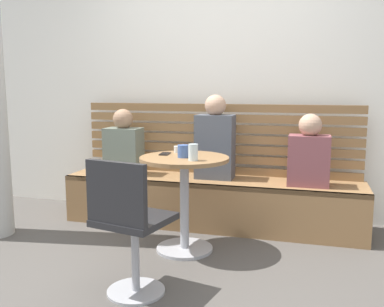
# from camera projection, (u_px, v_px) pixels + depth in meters

# --- Properties ---
(ground) EXTENTS (8.00, 8.00, 0.00)m
(ground) POSITION_uv_depth(u_px,v_px,m) (169.00, 281.00, 2.79)
(ground) COLOR #514C47
(back_wall) EXTENTS (5.20, 0.10, 2.90)m
(back_wall) POSITION_uv_depth(u_px,v_px,m) (222.00, 68.00, 4.13)
(back_wall) COLOR white
(back_wall) RESTS_ON ground
(booth_bench) EXTENTS (2.70, 0.52, 0.44)m
(booth_bench) POSITION_uv_depth(u_px,v_px,m) (211.00, 202.00, 3.90)
(booth_bench) COLOR olive
(booth_bench) RESTS_ON ground
(booth_backrest) EXTENTS (2.65, 0.04, 0.67)m
(booth_backrest) POSITION_uv_depth(u_px,v_px,m) (217.00, 139.00, 4.04)
(booth_backrest) COLOR olive
(booth_backrest) RESTS_ON booth_bench
(cafe_table) EXTENTS (0.68, 0.68, 0.74)m
(cafe_table) POSITION_uv_depth(u_px,v_px,m) (184.00, 185.00, 3.25)
(cafe_table) COLOR #ADADB2
(cafe_table) RESTS_ON ground
(white_chair) EXTENTS (0.48, 0.48, 0.85)m
(white_chair) POSITION_uv_depth(u_px,v_px,m) (128.00, 223.00, 2.51)
(white_chair) COLOR #ADADB2
(white_chair) RESTS_ON ground
(person_adult) EXTENTS (0.34, 0.22, 0.76)m
(person_adult) POSITION_uv_depth(u_px,v_px,m) (215.00, 141.00, 3.84)
(person_adult) COLOR #4C515B
(person_adult) RESTS_ON booth_bench
(person_child_left) EXTENTS (0.34, 0.22, 0.61)m
(person_child_left) POSITION_uv_depth(u_px,v_px,m) (309.00, 154.00, 3.56)
(person_child_left) COLOR brown
(person_child_left) RESTS_ON booth_bench
(person_child_middle) EXTENTS (0.34, 0.22, 0.62)m
(person_child_middle) POSITION_uv_depth(u_px,v_px,m) (124.00, 145.00, 4.05)
(person_child_middle) COLOR slate
(person_child_middle) RESTS_ON booth_bench
(cup_mug_blue) EXTENTS (0.08, 0.08, 0.09)m
(cup_mug_blue) POSITION_uv_depth(u_px,v_px,m) (183.00, 151.00, 3.18)
(cup_mug_blue) COLOR #3D5B9E
(cup_mug_blue) RESTS_ON cafe_table
(cup_espresso_small) EXTENTS (0.06, 0.06, 0.05)m
(cup_espresso_small) POSITION_uv_depth(u_px,v_px,m) (177.00, 149.00, 3.41)
(cup_espresso_small) COLOR silver
(cup_espresso_small) RESTS_ON cafe_table
(cup_glass_tall) EXTENTS (0.07, 0.07, 0.12)m
(cup_glass_tall) POSITION_uv_depth(u_px,v_px,m) (193.00, 152.00, 3.04)
(cup_glass_tall) COLOR silver
(cup_glass_tall) RESTS_ON cafe_table
(phone_on_table) EXTENTS (0.09, 0.15, 0.01)m
(phone_on_table) POSITION_uv_depth(u_px,v_px,m) (165.00, 154.00, 3.34)
(phone_on_table) COLOR black
(phone_on_table) RESTS_ON cafe_table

